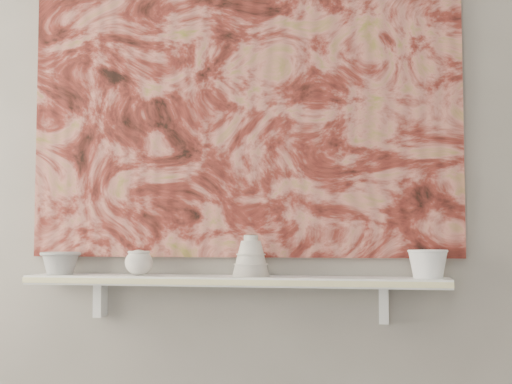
% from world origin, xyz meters
% --- Properties ---
extents(wall_back, '(3.60, 0.00, 3.60)m').
position_xyz_m(wall_back, '(0.00, 1.60, 1.35)').
color(wall_back, slate).
rests_on(wall_back, floor).
extents(shelf, '(1.40, 0.18, 0.03)m').
position_xyz_m(shelf, '(0.00, 1.51, 0.92)').
color(shelf, silver).
rests_on(shelf, wall_back).
extents(shelf_stripe, '(1.40, 0.01, 0.02)m').
position_xyz_m(shelf_stripe, '(0.00, 1.41, 0.92)').
color(shelf_stripe, beige).
rests_on(shelf_stripe, shelf).
extents(bracket_left, '(0.03, 0.06, 0.12)m').
position_xyz_m(bracket_left, '(-0.49, 1.57, 0.84)').
color(bracket_left, silver).
rests_on(bracket_left, wall_back).
extents(bracket_right, '(0.03, 0.06, 0.12)m').
position_xyz_m(bracket_right, '(0.49, 1.57, 0.84)').
color(bracket_right, silver).
rests_on(bracket_right, wall_back).
extents(painting, '(1.50, 0.02, 1.10)m').
position_xyz_m(painting, '(0.00, 1.59, 1.54)').
color(painting, maroon).
rests_on(painting, wall_back).
extents(house_motif, '(0.09, 0.00, 0.08)m').
position_xyz_m(house_motif, '(0.45, 1.57, 1.23)').
color(house_motif, black).
rests_on(house_motif, painting).
extents(bowl_grey, '(0.18, 0.18, 0.08)m').
position_xyz_m(bowl_grey, '(-0.61, 1.51, 0.97)').
color(bowl_grey, gray).
rests_on(bowl_grey, shelf).
extents(cup_cream, '(0.10, 0.10, 0.09)m').
position_xyz_m(cup_cream, '(-0.32, 1.51, 0.97)').
color(cup_cream, silver).
rests_on(cup_cream, shelf).
extents(bell_vessel, '(0.16, 0.16, 0.14)m').
position_xyz_m(bell_vessel, '(0.06, 1.51, 1.00)').
color(bell_vessel, beige).
rests_on(bell_vessel, shelf).
extents(bowl_white, '(0.15, 0.15, 0.09)m').
position_xyz_m(bowl_white, '(0.63, 1.51, 0.98)').
color(bowl_white, white).
rests_on(bowl_white, shelf).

